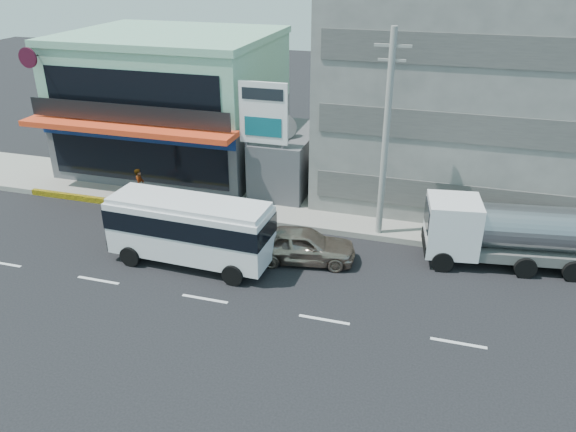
# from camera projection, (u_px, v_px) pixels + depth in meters

# --- Properties ---
(ground) EXTENTS (120.00, 120.00, 0.00)m
(ground) POSITION_uv_depth(u_px,v_px,m) (205.00, 299.00, 22.90)
(ground) COLOR black
(ground) RESTS_ON ground
(sidewalk) EXTENTS (70.00, 5.00, 0.30)m
(sidewalk) POSITION_uv_depth(u_px,v_px,m) (365.00, 215.00, 29.77)
(sidewalk) COLOR gray
(sidewalk) RESTS_ON ground
(shop_building) EXTENTS (12.40, 11.70, 8.00)m
(shop_building) POSITION_uv_depth(u_px,v_px,m) (175.00, 105.00, 35.27)
(shop_building) COLOR #47474C
(shop_building) RESTS_ON ground
(concrete_building) EXTENTS (16.00, 12.00, 14.00)m
(concrete_building) POSITION_uv_depth(u_px,v_px,m) (481.00, 70.00, 30.27)
(concrete_building) COLOR gray
(concrete_building) RESTS_ON ground
(gap_structure) EXTENTS (3.00, 6.00, 3.50)m
(gap_structure) POSITION_uv_depth(u_px,v_px,m) (288.00, 161.00, 32.52)
(gap_structure) COLOR #47474C
(gap_structure) RESTS_ON ground
(satellite_dish) EXTENTS (1.50, 1.50, 0.15)m
(satellite_dish) POSITION_uv_depth(u_px,v_px,m) (283.00, 136.00, 30.86)
(satellite_dish) COLOR slate
(satellite_dish) RESTS_ON gap_structure
(billboard) EXTENTS (2.60, 0.18, 6.90)m
(billboard) POSITION_uv_depth(u_px,v_px,m) (263.00, 120.00, 28.85)
(billboard) COLOR gray
(billboard) RESTS_ON ground
(utility_pole_near) EXTENTS (1.60, 0.30, 10.00)m
(utility_pole_near) POSITION_uv_depth(u_px,v_px,m) (386.00, 137.00, 25.53)
(utility_pole_near) COLOR #999993
(utility_pole_near) RESTS_ON ground
(minibus) EXTENTS (7.42, 2.80, 3.07)m
(minibus) POSITION_uv_depth(u_px,v_px,m) (190.00, 226.00, 24.79)
(minibus) COLOR white
(minibus) RESTS_ON ground
(sedan) EXTENTS (5.03, 2.69, 1.63)m
(sedan) POSITION_uv_depth(u_px,v_px,m) (302.00, 245.00, 25.35)
(sedan) COLOR gray
(sedan) RESTS_ON ground
(tanker_truck) EXTENTS (7.78, 3.33, 2.98)m
(tanker_truck) POSITION_uv_depth(u_px,v_px,m) (506.00, 232.00, 24.80)
(tanker_truck) COLOR white
(tanker_truck) RESTS_ON ground
(motorcycle_rider) EXTENTS (2.04, 1.16, 2.47)m
(motorcycle_rider) POSITION_uv_depth(u_px,v_px,m) (142.00, 198.00, 30.11)
(motorcycle_rider) COLOR #540C18
(motorcycle_rider) RESTS_ON ground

